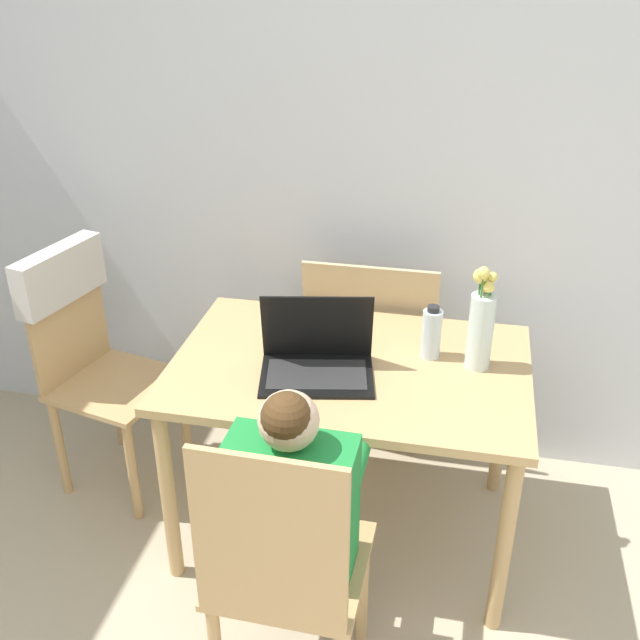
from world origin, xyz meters
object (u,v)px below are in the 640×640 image
(chair_spare, at_px, (84,333))
(laptop, at_px, (317,355))
(person_seated, at_px, (296,501))
(chair_occupied, at_px, (284,573))
(flower_vase, at_px, (481,324))
(water_bottle, at_px, (431,333))

(chair_spare, height_order, laptop, same)
(person_seated, bearing_deg, chair_occupied, 90.00)
(chair_occupied, bearing_deg, laptop, -84.29)
(flower_vase, bearing_deg, laptop, -164.94)
(person_seated, xyz_separation_m, flower_vase, (0.45, 0.65, 0.24))
(person_seated, bearing_deg, chair_spare, -34.59)
(chair_occupied, xyz_separation_m, laptop, (-0.05, 0.65, 0.28))
(chair_occupied, xyz_separation_m, flower_vase, (0.45, 0.78, 0.38))
(chair_occupied, relative_size, laptop, 2.38)
(flower_vase, bearing_deg, chair_spare, 177.86)
(flower_vase, relative_size, water_bottle, 1.92)
(person_seated, bearing_deg, water_bottle, -112.08)
(chair_occupied, bearing_deg, chair_spare, -39.30)
(chair_spare, xyz_separation_m, person_seated, (0.98, -0.71, -0.02))
(chair_occupied, xyz_separation_m, chair_spare, (-0.98, 0.83, 0.16))
(water_bottle, bearing_deg, chair_spare, 179.06)
(laptop, distance_m, water_bottle, 0.39)
(chair_occupied, distance_m, person_seated, 0.19)
(laptop, relative_size, flower_vase, 1.12)
(chair_spare, xyz_separation_m, water_bottle, (1.27, -0.02, 0.15))
(chair_occupied, relative_size, person_seated, 0.95)
(chair_spare, height_order, water_bottle, chair_spare)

